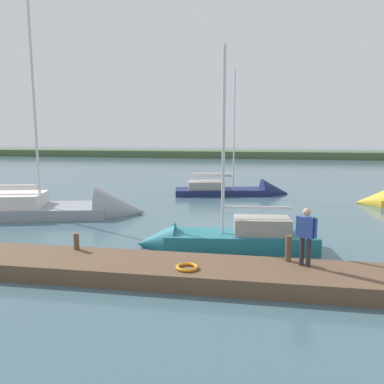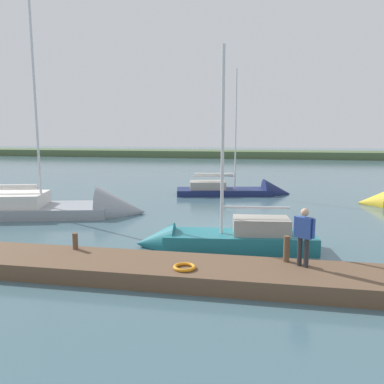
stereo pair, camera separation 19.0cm
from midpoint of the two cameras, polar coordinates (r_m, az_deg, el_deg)
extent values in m
plane|color=#42606B|center=(17.32, 3.90, -5.86)|extent=(200.00, 200.00, 0.00)
cube|color=#4C603D|center=(69.46, 8.93, 5.12)|extent=(180.00, 8.00, 2.40)
cube|color=brown|center=(11.69, 0.53, -11.88)|extent=(27.71, 2.17, 0.50)
cylinder|color=brown|center=(12.08, 14.37, -8.22)|extent=(0.19, 0.19, 0.80)
cylinder|color=brown|center=(13.51, -16.66, -7.04)|extent=(0.18, 0.18, 0.55)
torus|color=orange|center=(11.21, -0.65, -11.16)|extent=(0.66, 0.66, 0.10)
cube|color=navy|center=(27.39, 4.91, -0.28)|extent=(6.91, 3.43, 0.74)
cone|color=navy|center=(28.07, 12.73, -0.25)|extent=(2.30, 2.46, 2.12)
cube|color=gray|center=(27.20, 2.54, 1.05)|extent=(2.78, 2.13, 0.55)
cylinder|color=silver|center=(27.15, 6.75, 9.17)|extent=(0.10, 0.10, 8.28)
cylinder|color=silver|center=(27.15, 3.44, 2.36)|extent=(3.00, 0.70, 0.08)
cylinder|color=silver|center=(27.14, 3.44, 2.62)|extent=(2.73, 0.79, 0.23)
cone|color=gold|center=(26.02, 25.73, -1.59)|extent=(2.40, 2.54, 2.08)
cube|color=gray|center=(22.18, -23.07, -2.97)|extent=(8.93, 4.90, 0.85)
cone|color=gray|center=(21.09, -10.22, -2.98)|extent=(3.21, 3.42, 2.86)
cube|color=silver|center=(22.30, -24.99, -1.03)|extent=(3.80, 3.12, 0.68)
cylinder|color=silver|center=(21.58, -22.10, 11.90)|extent=(0.12, 0.12, 10.47)
cylinder|color=silver|center=(22.31, -25.69, 0.39)|extent=(3.38, 0.96, 0.10)
cylinder|color=silver|center=(22.30, -25.71, 0.70)|extent=(3.09, 1.04, 0.26)
cube|color=#1E6B75|center=(14.78, 7.44, -7.96)|extent=(5.79, 2.25, 0.97)
cone|color=#1E6B75|center=(14.94, -5.16, -7.72)|extent=(1.65, 1.80, 1.65)
cube|color=gray|center=(14.64, 10.65, -4.99)|extent=(2.19, 1.42, 0.61)
cylinder|color=silver|center=(14.13, 4.98, 7.46)|extent=(0.12, 0.12, 6.87)
cylinder|color=silver|center=(14.47, 9.86, -2.29)|extent=(2.52, 0.37, 0.10)
cylinder|color=#28282D|center=(11.74, 17.17, -8.68)|extent=(0.14, 0.14, 0.86)
cylinder|color=#28282D|center=(11.82, 16.23, -8.52)|extent=(0.14, 0.14, 0.86)
cube|color=#2D4C9E|center=(11.58, 16.86, -5.11)|extent=(0.51, 0.43, 0.61)
sphere|color=tan|center=(11.48, 16.96, -2.92)|extent=(0.23, 0.23, 0.23)
cylinder|color=#2D4C9E|center=(11.47, 18.16, -5.23)|extent=(0.09, 0.09, 0.58)
cylinder|color=#2D4C9E|center=(11.69, 15.60, -4.85)|extent=(0.09, 0.09, 0.58)
camera|label=1|loc=(0.09, -89.69, 0.05)|focal=35.70mm
camera|label=2|loc=(0.09, 90.31, -0.05)|focal=35.70mm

